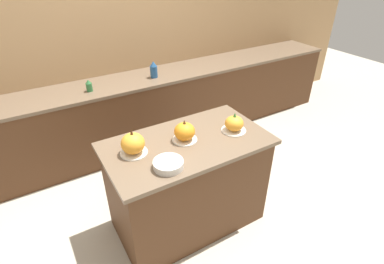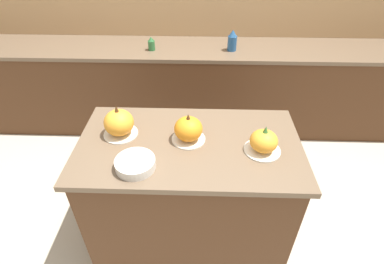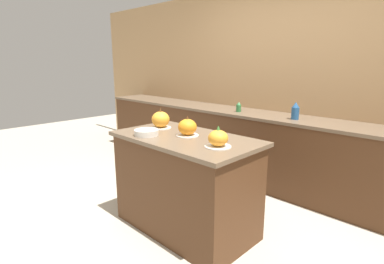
{
  "view_description": "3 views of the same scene",
  "coord_description": "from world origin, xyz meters",
  "px_view_note": "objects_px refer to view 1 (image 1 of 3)",
  "views": [
    {
      "loc": [
        -0.98,
        -1.72,
        2.19
      ],
      "look_at": [
        0.03,
        -0.02,
        0.98
      ],
      "focal_mm": 28.0,
      "sensor_mm": 36.0,
      "label": 1
    },
    {
      "loc": [
        0.06,
        -1.35,
        2.01
      ],
      "look_at": [
        0.02,
        0.01,
        0.96
      ],
      "focal_mm": 28.0,
      "sensor_mm": 36.0,
      "label": 2
    },
    {
      "loc": [
        1.83,
        -1.78,
        1.53
      ],
      "look_at": [
        0.08,
        0.01,
        0.94
      ],
      "focal_mm": 28.0,
      "sensor_mm": 36.0,
      "label": 3
    }
  ],
  "objects_px": {
    "pumpkin_cake_center": "(185,132)",
    "mixing_bowl": "(168,164)",
    "pumpkin_cake_left": "(133,144)",
    "pumpkin_cake_right": "(234,124)",
    "bottle_tall": "(154,70)",
    "bottle_short": "(89,86)"
  },
  "relations": [
    {
      "from": "pumpkin_cake_left",
      "to": "bottle_short",
      "type": "height_order",
      "value": "pumpkin_cake_left"
    },
    {
      "from": "pumpkin_cake_right",
      "to": "pumpkin_cake_left",
      "type": "bearing_deg",
      "value": 171.48
    },
    {
      "from": "pumpkin_cake_left",
      "to": "mixing_bowl",
      "type": "relative_size",
      "value": 0.98
    },
    {
      "from": "pumpkin_cake_center",
      "to": "pumpkin_cake_right",
      "type": "xyz_separation_m",
      "value": [
        0.42,
        -0.09,
        -0.01
      ]
    },
    {
      "from": "pumpkin_cake_left",
      "to": "pumpkin_cake_right",
      "type": "distance_m",
      "value": 0.85
    },
    {
      "from": "pumpkin_cake_left",
      "to": "pumpkin_cake_center",
      "type": "xyz_separation_m",
      "value": [
        0.41,
        -0.04,
        -0.01
      ]
    },
    {
      "from": "pumpkin_cake_center",
      "to": "bottle_tall",
      "type": "distance_m",
      "value": 1.39
    },
    {
      "from": "bottle_tall",
      "to": "bottle_short",
      "type": "relative_size",
      "value": 1.52
    },
    {
      "from": "pumpkin_cake_center",
      "to": "mixing_bowl",
      "type": "relative_size",
      "value": 0.93
    },
    {
      "from": "pumpkin_cake_center",
      "to": "mixing_bowl",
      "type": "height_order",
      "value": "pumpkin_cake_center"
    },
    {
      "from": "pumpkin_cake_left",
      "to": "pumpkin_cake_right",
      "type": "height_order",
      "value": "pumpkin_cake_left"
    },
    {
      "from": "pumpkin_cake_right",
      "to": "bottle_tall",
      "type": "xyz_separation_m",
      "value": [
        -0.07,
        1.43,
        0.04
      ]
    },
    {
      "from": "pumpkin_cake_center",
      "to": "mixing_bowl",
      "type": "distance_m",
      "value": 0.37
    },
    {
      "from": "pumpkin_cake_left",
      "to": "bottle_short",
      "type": "distance_m",
      "value": 1.29
    },
    {
      "from": "pumpkin_cake_right",
      "to": "mixing_bowl",
      "type": "relative_size",
      "value": 0.97
    },
    {
      "from": "pumpkin_cake_left",
      "to": "bottle_tall",
      "type": "relative_size",
      "value": 1.08
    },
    {
      "from": "bottle_tall",
      "to": "bottle_short",
      "type": "distance_m",
      "value": 0.76
    },
    {
      "from": "bottle_tall",
      "to": "pumpkin_cake_center",
      "type": "bearing_deg",
      "value": -104.67
    },
    {
      "from": "pumpkin_cake_left",
      "to": "pumpkin_cake_center",
      "type": "distance_m",
      "value": 0.42
    },
    {
      "from": "bottle_short",
      "to": "pumpkin_cake_center",
      "type": "bearing_deg",
      "value": -73.06
    },
    {
      "from": "bottle_tall",
      "to": "mixing_bowl",
      "type": "distance_m",
      "value": 1.71
    },
    {
      "from": "pumpkin_cake_right",
      "to": "bottle_tall",
      "type": "relative_size",
      "value": 1.08
    }
  ]
}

